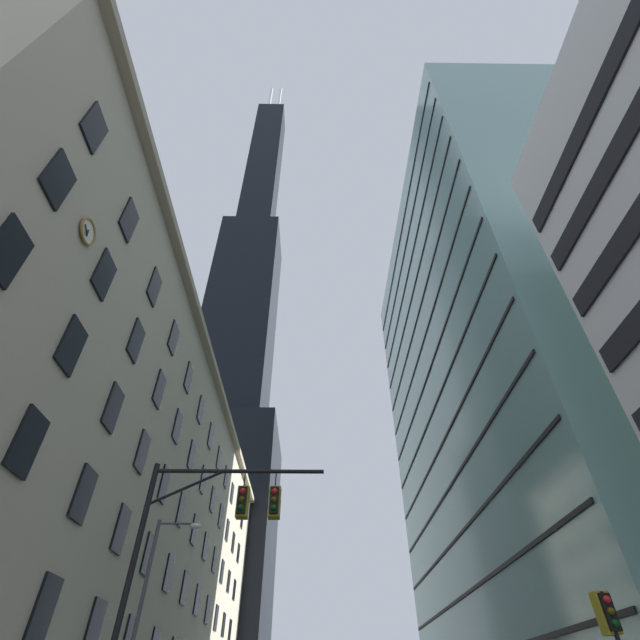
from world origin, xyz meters
TOP-DOWN VIEW (x-y plane):
  - station_building at (-19.78, 29.53)m, footprint 18.23×71.06m
  - dark_skyscraper at (-19.24, 71.14)m, footprint 22.01×22.01m
  - glass_office_midrise at (18.82, 28.78)m, footprint 15.74×42.81m
  - traffic_signal_mast at (-4.44, 4.36)m, footprint 6.26×0.63m
  - traffic_light_near_right at (7.28, 3.26)m, footprint 0.40×0.63m
  - street_lamppost at (-8.04, 10.79)m, footprint 2.11×0.32m

SIDE VIEW (x-z plane):
  - traffic_light_near_right at x=7.28m, z-range 1.24..4.88m
  - street_lamppost at x=-8.04m, z-range 0.86..8.69m
  - traffic_signal_mast at x=-4.44m, z-range 1.75..9.58m
  - station_building at x=-19.78m, z-range -0.02..26.42m
  - glass_office_midrise at x=18.82m, z-range 0.00..56.11m
  - dark_skyscraper at x=-19.24m, z-range -43.18..164.63m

